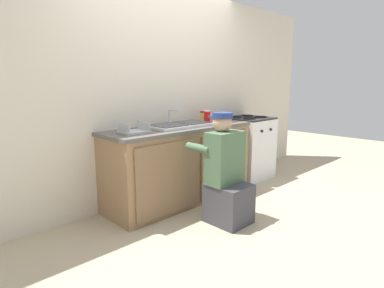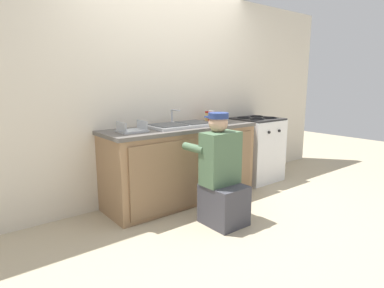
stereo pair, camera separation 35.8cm
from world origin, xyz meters
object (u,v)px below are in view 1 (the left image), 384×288
sink_double_basin (180,125)px  soda_cup_red (207,116)px  plumber_person (226,177)px  condiment_jar (202,116)px  stove_range (247,148)px  dish_rack_tray (134,130)px  water_glass (222,119)px

sink_double_basin → soda_cup_red: (0.50, 0.04, 0.06)m
plumber_person → condiment_jar: bearing=56.0°
stove_range → dish_rack_tray: (-1.97, -0.02, 0.46)m
plumber_person → dish_rack_tray: size_ratio=3.94×
condiment_jar → soda_cup_red: bearing=-115.3°
water_glass → plumber_person: bearing=-136.2°
dish_rack_tray → soda_cup_red: soda_cup_red is taller
water_glass → soda_cup_red: bearing=131.1°
plumber_person → water_glass: bearing=43.8°
sink_double_basin → plumber_person: size_ratio=0.72×
soda_cup_red → condiment_jar: (0.07, 0.15, -0.01)m
dish_rack_tray → condiment_jar: size_ratio=2.19×
water_glass → stove_range: bearing=7.9°
stove_range → soda_cup_red: 0.97m
plumber_person → water_glass: (0.69, 0.66, 0.48)m
sink_double_basin → dish_rack_tray: sink_double_basin is taller
sink_double_basin → water_glass: size_ratio=8.00×
water_glass → dish_rack_tray: bearing=176.6°
dish_rack_tray → condiment_jar: (1.22, 0.21, 0.04)m
sink_double_basin → stove_range: sink_double_basin is taller
dish_rack_tray → condiment_jar: 1.24m
plumber_person → water_glass: plumber_person is taller
soda_cup_red → condiment_jar: soda_cup_red is taller
dish_rack_tray → condiment_jar: condiment_jar is taller
soda_cup_red → condiment_jar: 0.17m
stove_range → plumber_person: 1.59m
soda_cup_red → stove_range: bearing=-2.9°
stove_range → soda_cup_red: size_ratio=5.97×
sink_double_basin → soda_cup_red: 0.51m
sink_double_basin → condiment_jar: sink_double_basin is taller
stove_range → plumber_person: size_ratio=0.82×
soda_cup_red → water_glass: bearing=-48.9°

